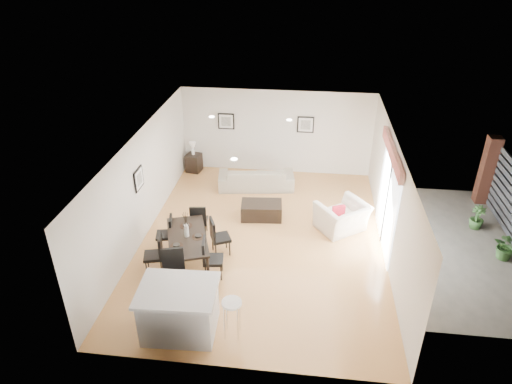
# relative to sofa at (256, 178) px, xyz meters

# --- Properties ---
(ground) EXTENTS (8.00, 8.00, 0.00)m
(ground) POSITION_rel_sofa_xyz_m (0.50, -2.77, -0.33)
(ground) COLOR tan
(ground) RESTS_ON ground
(wall_back) EXTENTS (6.00, 0.04, 2.70)m
(wall_back) POSITION_rel_sofa_xyz_m (0.50, 1.23, 1.02)
(wall_back) COLOR silver
(wall_back) RESTS_ON ground
(wall_front) EXTENTS (6.00, 0.04, 2.70)m
(wall_front) POSITION_rel_sofa_xyz_m (0.50, -6.77, 1.02)
(wall_front) COLOR silver
(wall_front) RESTS_ON ground
(wall_left) EXTENTS (0.04, 8.00, 2.70)m
(wall_left) POSITION_rel_sofa_xyz_m (-2.50, -2.77, 1.02)
(wall_left) COLOR silver
(wall_left) RESTS_ON ground
(wall_right) EXTENTS (0.04, 8.00, 2.70)m
(wall_right) POSITION_rel_sofa_xyz_m (3.50, -2.77, 1.02)
(wall_right) COLOR silver
(wall_right) RESTS_ON ground
(ceiling) EXTENTS (6.00, 8.00, 0.02)m
(ceiling) POSITION_rel_sofa_xyz_m (0.50, -2.77, 2.37)
(ceiling) COLOR white
(ceiling) RESTS_ON wall_back
(sofa) EXTENTS (2.37, 1.19, 0.66)m
(sofa) POSITION_rel_sofa_xyz_m (0.00, 0.00, 0.00)
(sofa) COLOR #A09882
(sofa) RESTS_ON ground
(armchair) EXTENTS (1.56, 1.52, 0.76)m
(armchair) POSITION_rel_sofa_xyz_m (2.49, -2.05, 0.05)
(armchair) COLOR silver
(armchair) RESTS_ON ground
(courtyard_plant_a) EXTENTS (0.78, 0.74, 0.69)m
(courtyard_plant_a) POSITION_rel_sofa_xyz_m (6.30, -2.84, 0.01)
(courtyard_plant_a) COLOR #355F28
(courtyard_plant_a) RESTS_ON ground
(courtyard_plant_b) EXTENTS (0.43, 0.43, 0.64)m
(courtyard_plant_b) POSITION_rel_sofa_xyz_m (6.00, -1.55, -0.01)
(courtyard_plant_b) COLOR #355F28
(courtyard_plant_b) RESTS_ON ground
(dining_table) EXTENTS (1.37, 1.91, 0.72)m
(dining_table) POSITION_rel_sofa_xyz_m (-1.12, -3.87, 0.32)
(dining_table) COLOR black
(dining_table) RESTS_ON ground
(dining_chair_wnear) EXTENTS (0.51, 0.51, 0.93)m
(dining_chair_wnear) POSITION_rel_sofa_xyz_m (-1.73, -4.28, 0.19)
(dining_chair_wnear) COLOR black
(dining_chair_wnear) RESTS_ON ground
(dining_chair_wfar) EXTENTS (0.48, 0.48, 0.90)m
(dining_chair_wfar) POSITION_rel_sofa_xyz_m (-1.74, -3.42, 0.17)
(dining_chair_wfar) COLOR black
(dining_chair_wfar) RESTS_ON ground
(dining_chair_enear) EXTENTS (0.49, 0.49, 0.96)m
(dining_chair_enear) POSITION_rel_sofa_xyz_m (-0.51, -4.31, 0.21)
(dining_chair_enear) COLOR black
(dining_chair_enear) RESTS_ON ground
(dining_chair_efar) EXTENTS (0.57, 0.57, 0.96)m
(dining_chair_efar) POSITION_rel_sofa_xyz_m (-0.51, -3.47, 0.20)
(dining_chair_efar) COLOR black
(dining_chair_efar) RESTS_ON ground
(dining_chair_head) EXTENTS (0.58, 0.58, 1.06)m
(dining_chair_head) POSITION_rel_sofa_xyz_m (-1.15, -4.93, 0.26)
(dining_chair_head) COLOR black
(dining_chair_head) RESTS_ON ground
(dining_chair_foot) EXTENTS (0.45, 0.45, 0.91)m
(dining_chair_foot) POSITION_rel_sofa_xyz_m (-1.11, -2.79, 0.18)
(dining_chair_foot) COLOR black
(dining_chair_foot) RESTS_ON ground
(vase) EXTENTS (0.68, 1.12, 0.63)m
(vase) POSITION_rel_sofa_xyz_m (-1.12, -3.87, 0.67)
(vase) COLOR white
(vase) RESTS_ON dining_table
(coffee_table) EXTENTS (1.14, 0.75, 0.44)m
(coffee_table) POSITION_rel_sofa_xyz_m (0.36, -1.70, -0.11)
(coffee_table) COLOR black
(coffee_table) RESTS_ON ground
(side_table) EXTENTS (0.52, 0.52, 0.59)m
(side_table) POSITION_rel_sofa_xyz_m (-2.16, 0.89, -0.04)
(side_table) COLOR black
(side_table) RESTS_ON ground
(table_lamp) EXTENTS (0.22, 0.22, 0.42)m
(table_lamp) POSITION_rel_sofa_xyz_m (-2.16, 0.89, 0.53)
(table_lamp) COLOR white
(table_lamp) RESTS_ON side_table
(cushion) EXTENTS (0.34, 0.22, 0.33)m
(cushion) POSITION_rel_sofa_xyz_m (2.38, -2.16, 0.27)
(cushion) COLOR #A51525
(cushion) RESTS_ON armchair
(kitchen_island) EXTENTS (1.51, 1.19, 1.02)m
(kitchen_island) POSITION_rel_sofa_xyz_m (-0.74, -6.00, 0.19)
(kitchen_island) COLOR #BDBDBF
(kitchen_island) RESTS_ON ground
(bar_stool) EXTENTS (0.38, 0.38, 0.83)m
(bar_stool) POSITION_rel_sofa_xyz_m (0.28, -6.00, 0.38)
(bar_stool) COLOR white
(bar_stool) RESTS_ON ground
(framed_print_back_left) EXTENTS (0.52, 0.04, 0.52)m
(framed_print_back_left) POSITION_rel_sofa_xyz_m (-1.10, 1.20, 1.32)
(framed_print_back_left) COLOR black
(framed_print_back_left) RESTS_ON wall_back
(framed_print_back_right) EXTENTS (0.52, 0.04, 0.52)m
(framed_print_back_right) POSITION_rel_sofa_xyz_m (1.40, 1.20, 1.32)
(framed_print_back_right) COLOR black
(framed_print_back_right) RESTS_ON wall_back
(framed_print_left_wall) EXTENTS (0.04, 0.52, 0.52)m
(framed_print_left_wall) POSITION_rel_sofa_xyz_m (-2.47, -2.97, 1.32)
(framed_print_left_wall) COLOR black
(framed_print_left_wall) RESTS_ON wall_left
(sliding_door) EXTENTS (0.12, 2.70, 2.57)m
(sliding_door) POSITION_rel_sofa_xyz_m (3.45, -2.47, 1.33)
(sliding_door) COLOR white
(sliding_door) RESTS_ON wall_right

